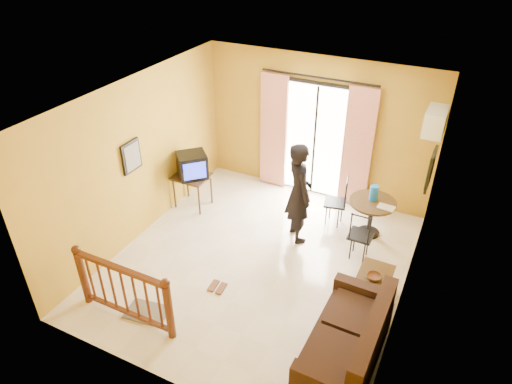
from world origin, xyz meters
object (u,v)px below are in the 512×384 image
at_px(television, 192,165).
at_px(dining_table, 372,208).
at_px(coffee_table, 372,285).
at_px(sofa, 350,342).
at_px(standing_person, 299,193).

distance_m(television, dining_table, 3.36).
bearing_deg(coffee_table, television, 165.38).
bearing_deg(sofa, standing_person, 127.57).
bearing_deg(television, sofa, -75.14).
bearing_deg(standing_person, dining_table, -101.54).
distance_m(dining_table, standing_person, 1.36).
distance_m(dining_table, coffee_table, 1.67).
relative_size(coffee_table, standing_person, 0.48).
xyz_separation_m(dining_table, sofa, (0.44, -2.80, -0.21)).
bearing_deg(sofa, dining_table, 100.31).
bearing_deg(standing_person, coffee_table, -162.58).
relative_size(coffee_table, sofa, 0.48).
xyz_separation_m(television, dining_table, (3.28, 0.62, -0.37)).
bearing_deg(coffee_table, dining_table, 105.49).
height_order(dining_table, standing_person, standing_person).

